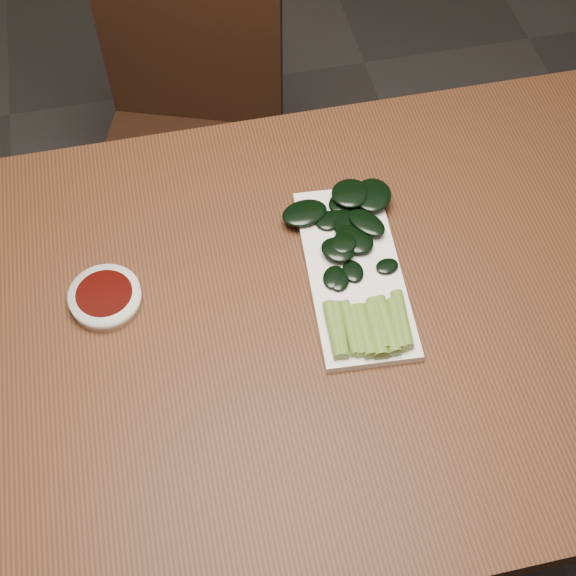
# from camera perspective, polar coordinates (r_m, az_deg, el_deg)

# --- Properties ---
(ground) EXTENTS (6.00, 6.00, 0.00)m
(ground) POSITION_cam_1_polar(r_m,az_deg,el_deg) (1.82, -0.61, -14.66)
(ground) COLOR #2E2B2B
(ground) RESTS_ON ground
(table) EXTENTS (1.40, 0.80, 0.75)m
(table) POSITION_cam_1_polar(r_m,az_deg,el_deg) (1.20, -0.89, -4.05)
(table) COLOR #492715
(table) RESTS_ON ground
(chair_far) EXTENTS (0.48, 0.48, 0.89)m
(chair_far) POSITION_cam_1_polar(r_m,az_deg,el_deg) (1.75, -7.09, 10.71)
(chair_far) COLOR black
(chair_far) RESTS_ON ground
(sauce_bowl) EXTENTS (0.10, 0.10, 0.02)m
(sauce_bowl) POSITION_cam_1_polar(r_m,az_deg,el_deg) (1.18, -12.86, -0.66)
(sauce_bowl) COLOR white
(sauce_bowl) RESTS_ON table
(serving_plate) EXTENTS (0.16, 0.32, 0.01)m
(serving_plate) POSITION_cam_1_polar(r_m,az_deg,el_deg) (1.18, 4.71, 1.12)
(serving_plate) COLOR white
(serving_plate) RESTS_ON table
(gai_lan) EXTENTS (0.19, 0.32, 0.02)m
(gai_lan) POSITION_cam_1_polar(r_m,az_deg,el_deg) (1.17, 5.01, 1.91)
(gai_lan) COLOR olive
(gai_lan) RESTS_ON serving_plate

